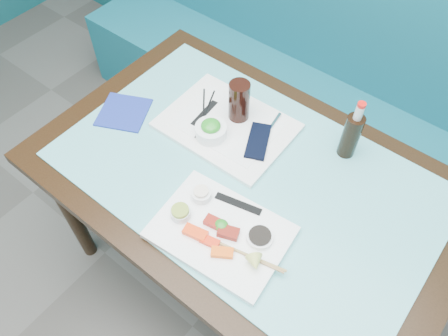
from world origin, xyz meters
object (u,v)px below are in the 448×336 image
Objects in this scene: seaweed_bowl at (211,131)px; blue_napkin at (124,112)px; serving_tray at (227,126)px; cola_bottle_body at (351,136)px; dining_table at (246,189)px; booth_bench at (346,111)px; cola_glass at (239,101)px; sashimi_plate at (221,232)px.

blue_napkin is (-0.33, -0.10, -0.04)m from seaweed_bowl.
cola_bottle_body is (0.39, 0.16, 0.08)m from serving_tray.
seaweed_bowl is (-0.19, 0.04, 0.13)m from dining_table.
booth_bench is 19.75× the size of cola_glass.
booth_bench reaches higher than sashimi_plate.
cola_glass reaches higher than cola_bottle_body.
serving_tray is at bearing -103.77° from booth_bench.
sashimi_plate reaches higher than serving_tray.
seaweed_bowl is at bearing 17.54° from blue_napkin.
cola_bottle_body reaches higher than seaweed_bowl.
sashimi_plate is at bearing -15.87° from blue_napkin.
cola_glass is at bearing -104.05° from booth_bench.
dining_table is (0.00, -0.84, 0.29)m from booth_bench.
seaweed_bowl is at bearing 167.06° from dining_table.
blue_napkin is (-0.72, -0.34, -0.08)m from cola_bottle_body.
dining_table is 3.61× the size of sashimi_plate.
cola_glass is at bearing 115.26° from sashimi_plate.
dining_table is at bearing -126.89° from cola_bottle_body.
cola_bottle_body is at bearing 30.76° from seaweed_bowl.
seaweed_bowl is 0.66× the size of cola_bottle_body.
sashimi_plate is 0.87× the size of serving_tray.
sashimi_plate is at bearing -55.28° from serving_tray.
booth_bench is at bearing 88.31° from sashimi_plate.
dining_table is 8.36× the size of cola_bottle_body.
cola_bottle_body is at bearing 69.34° from sashimi_plate.
cola_bottle_body is (0.40, 0.24, 0.05)m from seaweed_bowl.
seaweed_bowl is 0.14m from cola_glass.
cola_bottle_body reaches higher than serving_tray.
serving_tray is (-0.18, 0.12, 0.10)m from dining_table.
blue_napkin is at bearing -146.14° from cola_glass.
sashimi_plate reaches higher than dining_table.
cola_glass is at bearing 133.97° from dining_table.
seaweed_bowl is at bearing -98.75° from cola_glass.
sashimi_plate is 2.31× the size of cola_bottle_body.
seaweed_bowl is at bearing -149.24° from cola_bottle_body.
sashimi_plate is 0.47m from cola_glass.
serving_tray is (-0.18, -0.72, 0.39)m from booth_bench.
serving_tray is at bearing 82.41° from seaweed_bowl.
serving_tray is at bearing 27.85° from blue_napkin.
serving_tray is 0.38m from blue_napkin.
seaweed_bowl reaches higher than blue_napkin.
seaweed_bowl is 0.65× the size of blue_napkin.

